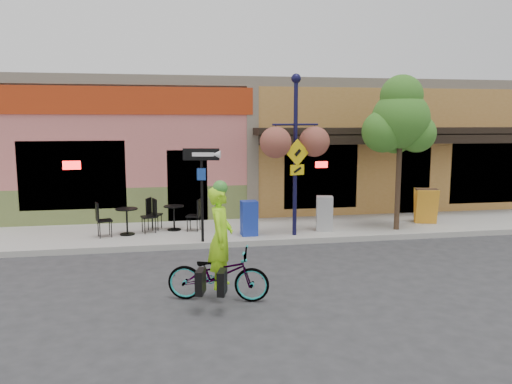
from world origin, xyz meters
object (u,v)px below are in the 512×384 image
(building, at_px, (260,144))
(one_way_sign, at_px, (202,196))
(lamp_post, at_px, (295,156))
(newspaper_box_blue, at_px, (249,218))
(newspaper_box_grey, at_px, (324,213))
(bicycle, at_px, (218,274))
(cyclist_rider, at_px, (221,251))
(street_tree, at_px, (399,152))

(building, relative_size, one_way_sign, 7.74)
(building, relative_size, lamp_post, 4.31)
(newspaper_box_blue, bearing_deg, newspaper_box_grey, 2.63)
(building, distance_m, bicycle, 11.15)
(cyclist_rider, xyz_separation_m, lamp_post, (2.43, 4.10, 1.37))
(building, distance_m, lamp_post, 6.55)
(one_way_sign, xyz_separation_m, newspaper_box_grey, (3.42, 0.69, -0.70))
(bicycle, height_order, newspaper_box_grey, newspaper_box_grey)
(bicycle, xyz_separation_m, cyclist_rider, (0.05, 0.00, 0.42))
(one_way_sign, height_order, street_tree, street_tree)
(building, distance_m, newspaper_box_blue, 6.75)
(cyclist_rider, height_order, newspaper_box_blue, cyclist_rider)
(cyclist_rider, bearing_deg, street_tree, -35.74)
(lamp_post, bearing_deg, cyclist_rider, -136.16)
(lamp_post, bearing_deg, newspaper_box_blue, 156.34)
(cyclist_rider, relative_size, newspaper_box_grey, 1.88)
(bicycle, bearing_deg, building, 1.45)
(newspaper_box_grey, bearing_deg, newspaper_box_blue, -159.66)
(building, height_order, newspaper_box_blue, building)
(lamp_post, xyz_separation_m, newspaper_box_grey, (0.96, 0.39, -1.64))
(one_way_sign, height_order, newspaper_box_blue, one_way_sign)
(lamp_post, relative_size, one_way_sign, 1.80)
(cyclist_rider, distance_m, lamp_post, 4.96)
(bicycle, bearing_deg, street_tree, -36.00)
(bicycle, relative_size, cyclist_rider, 1.01)
(cyclist_rider, bearing_deg, lamp_post, -14.54)
(building, relative_size, newspaper_box_blue, 19.65)
(newspaper_box_grey, bearing_deg, lamp_post, -143.27)
(cyclist_rider, bearing_deg, building, 1.70)
(bicycle, bearing_deg, lamp_post, -15.05)
(building, height_order, bicycle, building)
(one_way_sign, distance_m, newspaper_box_blue, 1.53)
(building, distance_m, one_way_sign, 7.45)
(one_way_sign, xyz_separation_m, street_tree, (5.46, 0.47, 0.98))
(building, height_order, lamp_post, building)
(newspaper_box_blue, distance_m, newspaper_box_grey, 2.17)
(building, xyz_separation_m, one_way_sign, (-2.77, -6.85, -0.92))
(building, bearing_deg, one_way_sign, -112.00)
(building, xyz_separation_m, street_tree, (2.70, -6.38, 0.06))
(lamp_post, relative_size, newspaper_box_grey, 4.44)
(lamp_post, distance_m, newspaper_box_grey, 1.94)
(street_tree, bearing_deg, lamp_post, -176.86)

